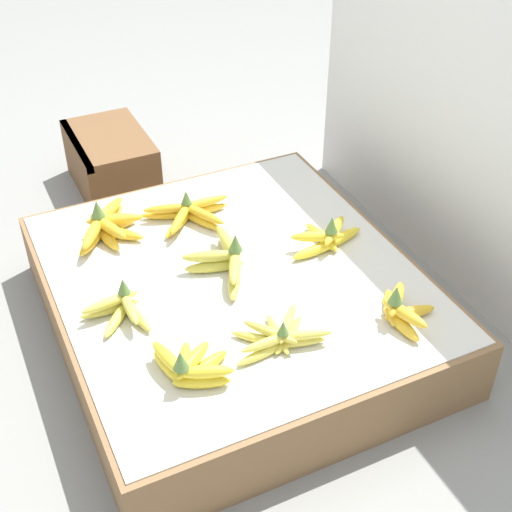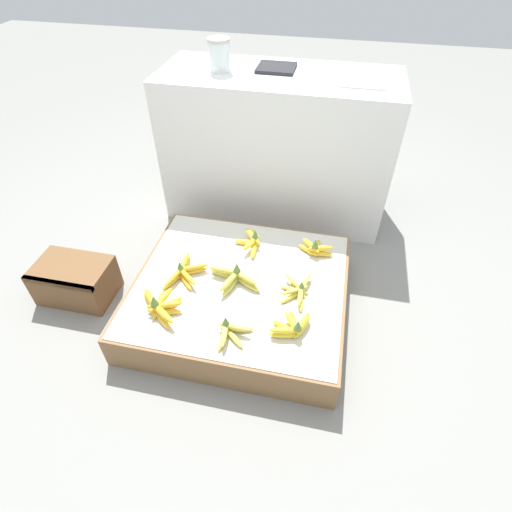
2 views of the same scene
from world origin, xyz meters
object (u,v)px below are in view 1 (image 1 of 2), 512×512
Objects in this scene: banana_bunch_middle_midleft at (226,259)px; banana_bunch_back_midleft at (327,237)px; banana_bunch_front_midright at (189,366)px; banana_bunch_front_left at (106,226)px; banana_bunch_back_midright at (400,310)px; wooden_crate at (111,161)px; banana_bunch_front_midleft at (121,308)px; banana_bunch_middle_left at (188,213)px; banana_bunch_middle_midright at (280,337)px.

banana_bunch_middle_midleft reaches higher than banana_bunch_back_midleft.
banana_bunch_front_left is at bearing -178.72° from banana_bunch_front_midright.
banana_bunch_back_midright is (0.35, 0.29, -0.00)m from banana_bunch_middle_midleft.
banana_bunch_back_midright is (0.33, 0.01, 0.00)m from banana_bunch_back_midleft.
banana_bunch_front_midleft is at bearing -14.02° from wooden_crate.
banana_bunch_back_midleft is 0.33m from banana_bunch_back_midright.
banana_bunch_front_midright is (1.13, -0.14, 0.11)m from wooden_crate.
banana_bunch_front_left is 0.23m from banana_bunch_middle_left.
banana_bunch_back_midleft is at bearing 23.21° from wooden_crate.
banana_bunch_front_midright is 0.22m from banana_bunch_middle_midright.
banana_bunch_middle_midright is at bearing -0.24° from banana_bunch_middle_midleft.
banana_bunch_middle_midleft reaches higher than banana_bunch_front_midright.
banana_bunch_middle_midleft reaches higher than banana_bunch_middle_midright.
banana_bunch_front_midright is (0.59, 0.01, -0.00)m from banana_bunch_front_left.
banana_bunch_middle_midright is at bearing -45.33° from banana_bunch_back_midleft.
banana_bunch_front_left reaches higher than banana_bunch_middle_midright.
banana_bunch_back_midright is at bearing 63.42° from banana_bunch_front_midleft.
banana_bunch_back_midleft is 1.25× the size of banana_bunch_back_midright.
banana_bunch_front_midleft is at bearing -10.53° from banana_bunch_front_left.
wooden_crate is at bearing -176.06° from banana_bunch_middle_midright.
banana_bunch_middle_left is 0.91× the size of banana_bunch_middle_midleft.
banana_bunch_back_midright is at bearing 1.43° from banana_bunch_back_midleft.
banana_bunch_middle_left is 0.67m from banana_bunch_back_midright.
banana_bunch_front_midright is 0.73× the size of banana_bunch_middle_midright.
wooden_crate is 1.57× the size of banana_bunch_back_midleft.
banana_bunch_middle_midright is 1.23× the size of banana_bunch_back_midright.
banana_bunch_middle_midleft is at bearing 144.49° from banana_bunch_front_midright.
wooden_crate is 0.91m from banana_bunch_front_midleft.
banana_bunch_middle_midleft is at bearing 40.39° from banana_bunch_front_left.
banana_bunch_front_midleft is 0.66× the size of banana_bunch_back_midleft.
banana_bunch_back_midright is (0.04, 0.51, 0.00)m from banana_bunch_front_midright.
banana_bunch_middle_left is 0.25m from banana_bunch_middle_midleft.
banana_bunch_middle_midleft is 1.46× the size of banana_bunch_back_midright.
banana_bunch_middle_midright is (0.25, 0.30, -0.00)m from banana_bunch_front_midleft.
banana_bunch_middle_midright is 0.99× the size of banana_bunch_back_midleft.
banana_bunch_middle_midleft reaches higher than banana_bunch_middle_left.
banana_bunch_back_midleft reaches higher than banana_bunch_middle_midright.
banana_bunch_back_midleft is at bearing 59.77° from banana_bunch_front_left.
banana_bunch_back_midleft is (-0.03, 0.58, 0.00)m from banana_bunch_front_midleft.
banana_bunch_front_midright is at bearing -35.51° from banana_bunch_middle_midleft.
banana_bunch_back_midright reaches higher than banana_bunch_back_midleft.
banana_bunch_front_midleft is 0.42m from banana_bunch_middle_left.
banana_bunch_front_left reaches higher than banana_bunch_middle_midleft.
wooden_crate is 0.57m from banana_bunch_front_left.
banana_bunch_back_midright is (0.60, 0.30, 0.00)m from banana_bunch_middle_left.
banana_bunch_middle_midleft is (0.82, 0.08, 0.12)m from wooden_crate.
wooden_crate is at bearing -174.50° from banana_bunch_middle_midleft.
wooden_crate is at bearing 172.75° from banana_bunch_front_midright.
banana_bunch_front_left is at bearing -16.15° from wooden_crate.
banana_bunch_back_midright is at bearing 39.40° from banana_bunch_middle_midleft.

